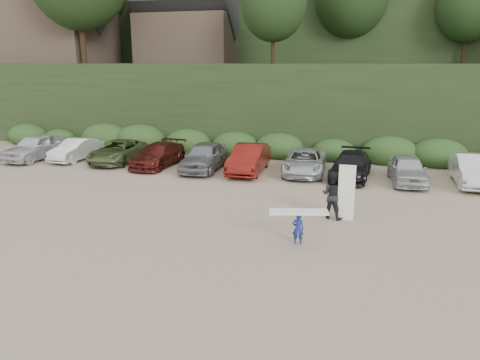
% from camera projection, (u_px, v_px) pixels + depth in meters
% --- Properties ---
extents(ground, '(120.00, 120.00, 0.00)m').
position_uv_depth(ground, '(262.00, 238.00, 16.87)').
color(ground, tan).
rests_on(ground, ground).
extents(hillside_backdrop, '(90.00, 41.50, 28.00)m').
position_uv_depth(hillside_backdrop, '(339.00, 10.00, 47.71)').
color(hillside_backdrop, black).
rests_on(hillside_backdrop, ground).
extents(parked_cars, '(36.97, 5.65, 1.64)m').
position_uv_depth(parked_cars, '(304.00, 162.00, 25.93)').
color(parked_cars, silver).
rests_on(parked_cars, ground).
extents(child_surfer, '(2.09, 1.05, 1.21)m').
position_uv_depth(child_surfer, '(298.00, 221.00, 16.11)').
color(child_surfer, navy).
rests_on(child_surfer, ground).
extents(adult_surfer, '(1.42, 1.01, 2.30)m').
position_uv_depth(adult_surfer, '(334.00, 195.00, 18.71)').
color(adult_surfer, black).
rests_on(adult_surfer, ground).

